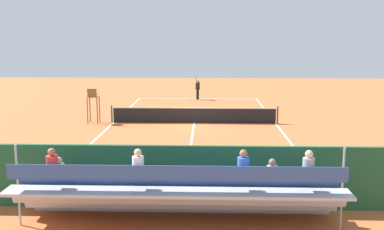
{
  "coord_description": "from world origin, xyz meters",
  "views": [
    {
      "loc": [
        -0.78,
        27.56,
        5.32
      ],
      "look_at": [
        0.0,
        4.0,
        1.2
      ],
      "focal_mm": 42.65,
      "sensor_mm": 36.0,
      "label": 1
    }
  ],
  "objects_px": {
    "bleacher_stand": "(176,193)",
    "equipment_bag": "(201,196)",
    "tennis_net": "(194,115)",
    "tennis_racket": "(187,98)",
    "tennis_ball_near": "(199,103)",
    "courtside_bench": "(258,184)",
    "tennis_player": "(198,87)",
    "umpire_chair": "(93,102)"
  },
  "relations": [
    {
      "from": "tennis_net",
      "to": "tennis_racket",
      "type": "height_order",
      "value": "tennis_net"
    },
    {
      "from": "tennis_player",
      "to": "tennis_ball_near",
      "type": "xyz_separation_m",
      "value": [
        -0.18,
        2.45,
        -0.98
      ]
    },
    {
      "from": "courtside_bench",
      "to": "tennis_player",
      "type": "height_order",
      "value": "tennis_player"
    },
    {
      "from": "umpire_chair",
      "to": "bleacher_stand",
      "type": "bearing_deg",
      "value": 111.88
    },
    {
      "from": "courtside_bench",
      "to": "equipment_bag",
      "type": "distance_m",
      "value": 1.91
    },
    {
      "from": "umpire_chair",
      "to": "equipment_bag",
      "type": "distance_m",
      "value": 14.93
    },
    {
      "from": "tennis_net",
      "to": "tennis_racket",
      "type": "relative_size",
      "value": 18.06
    },
    {
      "from": "umpire_chair",
      "to": "equipment_bag",
      "type": "height_order",
      "value": "umpire_chair"
    },
    {
      "from": "umpire_chair",
      "to": "equipment_bag",
      "type": "relative_size",
      "value": 2.38
    },
    {
      "from": "bleacher_stand",
      "to": "tennis_ball_near",
      "type": "xyz_separation_m",
      "value": [
        -0.26,
        -23.47,
        -0.94
      ]
    },
    {
      "from": "bleacher_stand",
      "to": "equipment_bag",
      "type": "bearing_deg",
      "value": -108.97
    },
    {
      "from": "tennis_net",
      "to": "bleacher_stand",
      "type": "distance_m",
      "value": 15.4
    },
    {
      "from": "tennis_net",
      "to": "courtside_bench",
      "type": "xyz_separation_m",
      "value": [
        -2.47,
        13.27,
        0.06
      ]
    },
    {
      "from": "tennis_player",
      "to": "tennis_racket",
      "type": "distance_m",
      "value": 1.47
    },
    {
      "from": "courtside_bench",
      "to": "tennis_racket",
      "type": "bearing_deg",
      "value": -82.13
    },
    {
      "from": "equipment_bag",
      "to": "tennis_racket",
      "type": "xyz_separation_m",
      "value": [
        1.51,
        -24.51,
        -0.16
      ]
    },
    {
      "from": "tennis_racket",
      "to": "tennis_ball_near",
      "type": "height_order",
      "value": "tennis_ball_near"
    },
    {
      "from": "umpire_chair",
      "to": "tennis_player",
      "type": "height_order",
      "value": "umpire_chair"
    },
    {
      "from": "equipment_bag",
      "to": "bleacher_stand",
      "type": "bearing_deg",
      "value": 71.03
    },
    {
      "from": "umpire_chair",
      "to": "courtside_bench",
      "type": "distance_m",
      "value": 15.74
    },
    {
      "from": "tennis_ball_near",
      "to": "tennis_net",
      "type": "bearing_deg",
      "value": 88.78
    },
    {
      "from": "courtside_bench",
      "to": "tennis_ball_near",
      "type": "distance_m",
      "value": 21.48
    },
    {
      "from": "bleacher_stand",
      "to": "tennis_racket",
      "type": "relative_size",
      "value": 15.89
    },
    {
      "from": "bleacher_stand",
      "to": "equipment_bag",
      "type": "relative_size",
      "value": 10.07
    },
    {
      "from": "tennis_ball_near",
      "to": "tennis_racket",
      "type": "bearing_deg",
      "value": -70.41
    },
    {
      "from": "umpire_chair",
      "to": "tennis_player",
      "type": "distance_m",
      "value": 12.36
    },
    {
      "from": "umpire_chair",
      "to": "tennis_ball_near",
      "type": "bearing_deg",
      "value": -127.71
    },
    {
      "from": "bleacher_stand",
      "to": "tennis_net",
      "type": "bearing_deg",
      "value": -90.31
    },
    {
      "from": "tennis_ball_near",
      "to": "umpire_chair",
      "type": "bearing_deg",
      "value": 52.29
    },
    {
      "from": "tennis_net",
      "to": "umpire_chair",
      "type": "xyz_separation_m",
      "value": [
        6.2,
        0.16,
        0.81
      ]
    },
    {
      "from": "tennis_net",
      "to": "bleacher_stand",
      "type": "xyz_separation_m",
      "value": [
        0.08,
        15.39,
        0.47
      ]
    },
    {
      "from": "tennis_racket",
      "to": "umpire_chair",
      "type": "bearing_deg",
      "value": 64.84
    },
    {
      "from": "tennis_racket",
      "to": "courtside_bench",
      "type": "bearing_deg",
      "value": 97.87
    },
    {
      "from": "tennis_ball_near",
      "to": "courtside_bench",
      "type": "bearing_deg",
      "value": 96.13
    },
    {
      "from": "tennis_player",
      "to": "tennis_racket",
      "type": "height_order",
      "value": "tennis_player"
    },
    {
      "from": "tennis_net",
      "to": "tennis_ball_near",
      "type": "xyz_separation_m",
      "value": [
        -0.17,
        -8.08,
        -0.47
      ]
    },
    {
      "from": "courtside_bench",
      "to": "tennis_player",
      "type": "bearing_deg",
      "value": -84.07
    },
    {
      "from": "courtside_bench",
      "to": "tennis_racket",
      "type": "relative_size",
      "value": 3.16
    },
    {
      "from": "tennis_net",
      "to": "tennis_ball_near",
      "type": "bearing_deg",
      "value": -91.22
    },
    {
      "from": "courtside_bench",
      "to": "tennis_ball_near",
      "type": "bearing_deg",
      "value": -83.87
    },
    {
      "from": "bleacher_stand",
      "to": "tennis_racket",
      "type": "distance_m",
      "value": 26.53
    },
    {
      "from": "equipment_bag",
      "to": "tennis_racket",
      "type": "height_order",
      "value": "equipment_bag"
    }
  ]
}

